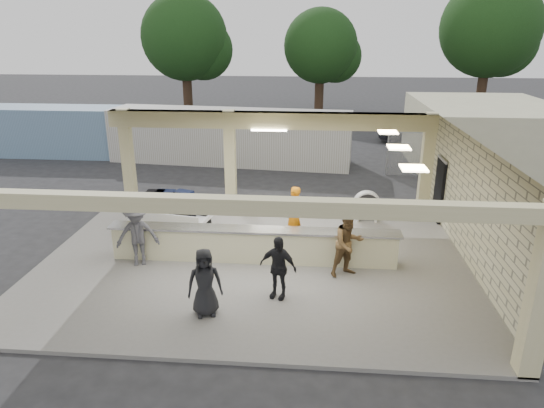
# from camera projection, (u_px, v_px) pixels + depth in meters

# --- Properties ---
(ground) EXTENTS (120.00, 120.00, 0.00)m
(ground) POSITION_uv_depth(u_px,v_px,m) (255.00, 256.00, 14.35)
(ground) COLOR #252527
(ground) RESTS_ON ground
(pavilion) EXTENTS (12.01, 10.00, 3.55)m
(pavilion) POSITION_uv_depth(u_px,v_px,m) (265.00, 206.00, 14.50)
(pavilion) COLOR slate
(pavilion) RESTS_ON ground
(baggage_counter) EXTENTS (8.20, 0.58, 0.98)m
(baggage_counter) POSITION_uv_depth(u_px,v_px,m) (253.00, 245.00, 13.68)
(baggage_counter) COLOR beige
(baggage_counter) RESTS_ON pavilion
(luggage_cart) EXTENTS (2.65, 1.90, 1.42)m
(luggage_cart) POSITION_uv_depth(u_px,v_px,m) (171.00, 209.00, 15.52)
(luggage_cart) COLOR white
(luggage_cart) RESTS_ON pavilion
(drum_fan) EXTENTS (0.93, 0.51, 1.03)m
(drum_fan) POSITION_uv_depth(u_px,v_px,m) (367.00, 205.00, 16.64)
(drum_fan) COLOR white
(drum_fan) RESTS_ON pavilion
(baggage_handler) EXTENTS (0.61, 0.72, 1.73)m
(baggage_handler) POSITION_uv_depth(u_px,v_px,m) (294.00, 213.00, 14.98)
(baggage_handler) COLOR orange
(baggage_handler) RESTS_ON pavilion
(passenger_a) EXTENTS (0.97, 0.77, 1.84)m
(passenger_a) POSITION_uv_depth(u_px,v_px,m) (348.00, 243.00, 12.72)
(passenger_a) COLOR brown
(passenger_a) RESTS_ON pavilion
(passenger_b) EXTENTS (1.00, 0.62, 1.61)m
(passenger_b) POSITION_uv_depth(u_px,v_px,m) (278.00, 267.00, 11.69)
(passenger_b) COLOR black
(passenger_b) RESTS_ON pavilion
(passenger_c) EXTENTS (1.22, 0.72, 1.79)m
(passenger_c) POSITION_uv_depth(u_px,v_px,m) (137.00, 235.00, 13.33)
(passenger_c) COLOR #46454A
(passenger_c) RESTS_ON pavilion
(passenger_d) EXTENTS (0.85, 0.53, 1.63)m
(passenger_d) POSITION_uv_depth(u_px,v_px,m) (205.00, 282.00, 10.97)
(passenger_d) COLOR black
(passenger_d) RESTS_ON pavilion
(car_white_a) EXTENTS (5.78, 4.30, 1.49)m
(car_white_a) POSITION_uv_depth(u_px,v_px,m) (464.00, 144.00, 25.15)
(car_white_a) COLOR silver
(car_white_a) RESTS_ON ground
(car_white_b) EXTENTS (4.68, 2.74, 1.39)m
(car_white_b) POSITION_uv_depth(u_px,v_px,m) (522.00, 144.00, 25.41)
(car_white_b) COLOR silver
(car_white_b) RESTS_ON ground
(car_dark) EXTENTS (4.27, 2.46, 1.34)m
(car_dark) POSITION_uv_depth(u_px,v_px,m) (416.00, 132.00, 28.47)
(car_dark) COLOR black
(car_dark) RESTS_ON ground
(container_white) EXTENTS (12.19, 3.59, 2.60)m
(container_white) POSITION_uv_depth(u_px,v_px,m) (230.00, 137.00, 24.20)
(container_white) COLOR silver
(container_white) RESTS_ON ground
(container_blue) EXTENTS (9.73, 2.35, 2.53)m
(container_blue) POSITION_uv_depth(u_px,v_px,m) (69.00, 131.00, 25.66)
(container_blue) COLOR #6D8FAF
(container_blue) RESTS_ON ground
(fence) EXTENTS (12.06, 0.06, 2.03)m
(fence) POSITION_uv_depth(u_px,v_px,m) (524.00, 155.00, 21.56)
(fence) COLOR gray
(fence) RESTS_ON ground
(tree_left) EXTENTS (6.60, 6.30, 9.00)m
(tree_left) POSITION_uv_depth(u_px,v_px,m) (189.00, 41.00, 35.74)
(tree_left) COLOR #382619
(tree_left) RESTS_ON ground
(tree_mid) EXTENTS (6.00, 5.60, 8.00)m
(tree_mid) POSITION_uv_depth(u_px,v_px,m) (325.00, 49.00, 37.03)
(tree_mid) COLOR #382619
(tree_mid) RESTS_ON ground
(tree_right) EXTENTS (7.20, 7.00, 10.00)m
(tree_right) POSITION_uv_depth(u_px,v_px,m) (494.00, 32.00, 34.71)
(tree_right) COLOR #382619
(tree_right) RESTS_ON ground
(adjacent_building) EXTENTS (6.00, 8.00, 3.20)m
(adjacent_building) POSITION_uv_depth(u_px,v_px,m) (484.00, 138.00, 22.43)
(adjacent_building) COLOR beige
(adjacent_building) RESTS_ON ground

